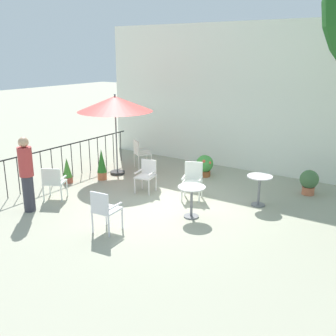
{
  "coord_description": "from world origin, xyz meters",
  "views": [
    {
      "loc": [
        5.2,
        -7.68,
        3.59
      ],
      "look_at": [
        0.0,
        0.06,
        0.87
      ],
      "focal_mm": 42.73,
      "sensor_mm": 36.0,
      "label": 1
    }
  ],
  "objects_px": {
    "cafe_table_0": "(259,185)",
    "patio_chair_3": "(53,181)",
    "cafe_table_1": "(192,196)",
    "potted_plant_0": "(67,171)",
    "patio_umbrella_0": "(115,104)",
    "potted_plant_1": "(102,164)",
    "patio_chair_2": "(193,178)",
    "standing_person": "(27,173)",
    "patio_chair_0": "(140,152)",
    "potted_plant_2": "(205,165)",
    "patio_chair_1": "(104,208)",
    "patio_chair_4": "(147,174)",
    "potted_plant_3": "(309,181)"
  },
  "relations": [
    {
      "from": "cafe_table_0",
      "to": "patio_chair_3",
      "type": "xyz_separation_m",
      "value": [
        -4.43,
        -2.47,
        -0.02
      ]
    },
    {
      "from": "cafe_table_1",
      "to": "potted_plant_0",
      "type": "height_order",
      "value": "same"
    },
    {
      "from": "patio_umbrella_0",
      "to": "potted_plant_1",
      "type": "height_order",
      "value": "patio_umbrella_0"
    },
    {
      "from": "patio_umbrella_0",
      "to": "cafe_table_0",
      "type": "height_order",
      "value": "patio_umbrella_0"
    },
    {
      "from": "patio_chair_2",
      "to": "standing_person",
      "type": "xyz_separation_m",
      "value": [
        -2.73,
        -2.86,
        0.39
      ]
    },
    {
      "from": "patio_chair_0",
      "to": "potted_plant_2",
      "type": "height_order",
      "value": "patio_chair_0"
    },
    {
      "from": "patio_chair_1",
      "to": "patio_chair_3",
      "type": "height_order",
      "value": "patio_chair_1"
    },
    {
      "from": "patio_chair_4",
      "to": "potted_plant_0",
      "type": "bearing_deg",
      "value": -164.17
    },
    {
      "from": "patio_umbrella_0",
      "to": "cafe_table_0",
      "type": "distance_m",
      "value": 4.83
    },
    {
      "from": "potted_plant_1",
      "to": "potted_plant_2",
      "type": "xyz_separation_m",
      "value": [
        2.33,
        1.93,
        -0.11
      ]
    },
    {
      "from": "patio_chair_2",
      "to": "potted_plant_0",
      "type": "height_order",
      "value": "patio_chair_2"
    },
    {
      "from": "potted_plant_0",
      "to": "potted_plant_1",
      "type": "distance_m",
      "value": 0.99
    },
    {
      "from": "potted_plant_1",
      "to": "patio_chair_3",
      "type": "bearing_deg",
      "value": -85.91
    },
    {
      "from": "cafe_table_0",
      "to": "patio_chair_4",
      "type": "distance_m",
      "value": 2.94
    },
    {
      "from": "patio_chair_2",
      "to": "potted_plant_2",
      "type": "xyz_separation_m",
      "value": [
        -0.65,
        1.81,
        -0.18
      ]
    },
    {
      "from": "patio_chair_4",
      "to": "cafe_table_0",
      "type": "bearing_deg",
      "value": 13.52
    },
    {
      "from": "patio_chair_1",
      "to": "patio_chair_4",
      "type": "xyz_separation_m",
      "value": [
        -0.8,
        2.5,
        -0.04
      ]
    },
    {
      "from": "cafe_table_1",
      "to": "potted_plant_0",
      "type": "bearing_deg",
      "value": 177.67
    },
    {
      "from": "patio_chair_1",
      "to": "potted_plant_0",
      "type": "distance_m",
      "value": 3.62
    },
    {
      "from": "patio_chair_4",
      "to": "patio_umbrella_0",
      "type": "bearing_deg",
      "value": 155.53
    },
    {
      "from": "patio_chair_3",
      "to": "patio_chair_4",
      "type": "xyz_separation_m",
      "value": [
        1.57,
        1.78,
        0.0
      ]
    },
    {
      "from": "patio_chair_4",
      "to": "potted_plant_0",
      "type": "height_order",
      "value": "patio_chair_4"
    },
    {
      "from": "cafe_table_0",
      "to": "patio_chair_0",
      "type": "bearing_deg",
      "value": 167.44
    },
    {
      "from": "patio_chair_1",
      "to": "patio_chair_0",
      "type": "bearing_deg",
      "value": 118.8
    },
    {
      "from": "cafe_table_1",
      "to": "patio_chair_1",
      "type": "distance_m",
      "value": 1.98
    },
    {
      "from": "patio_umbrella_0",
      "to": "patio_chair_2",
      "type": "relative_size",
      "value": 2.6
    },
    {
      "from": "patio_chair_4",
      "to": "standing_person",
      "type": "bearing_deg",
      "value": -118.97
    },
    {
      "from": "potted_plant_0",
      "to": "standing_person",
      "type": "distance_m",
      "value": 2.22
    },
    {
      "from": "potted_plant_1",
      "to": "standing_person",
      "type": "height_order",
      "value": "standing_person"
    },
    {
      "from": "cafe_table_1",
      "to": "potted_plant_0",
      "type": "distance_m",
      "value": 4.2
    },
    {
      "from": "cafe_table_0",
      "to": "patio_chair_4",
      "type": "bearing_deg",
      "value": -166.48
    },
    {
      "from": "patio_chair_4",
      "to": "potted_plant_0",
      "type": "relative_size",
      "value": 1.17
    },
    {
      "from": "patio_chair_3",
      "to": "potted_plant_3",
      "type": "distance_m",
      "value": 6.54
    },
    {
      "from": "patio_chair_4",
      "to": "potted_plant_1",
      "type": "height_order",
      "value": "potted_plant_1"
    },
    {
      "from": "patio_chair_4",
      "to": "standing_person",
      "type": "relative_size",
      "value": 0.48
    },
    {
      "from": "patio_chair_3",
      "to": "potted_plant_0",
      "type": "relative_size",
      "value": 1.16
    },
    {
      "from": "cafe_table_1",
      "to": "potted_plant_3",
      "type": "xyz_separation_m",
      "value": [
        1.77,
        2.99,
        -0.13
      ]
    },
    {
      "from": "potted_plant_1",
      "to": "standing_person",
      "type": "xyz_separation_m",
      "value": [
        0.26,
        -2.73,
        0.46
      ]
    },
    {
      "from": "patio_chair_1",
      "to": "patio_umbrella_0",
      "type": "bearing_deg",
      "value": 127.32
    },
    {
      "from": "patio_chair_0",
      "to": "patio_chair_3",
      "type": "xyz_separation_m",
      "value": [
        -0.09,
        -3.44,
        -0.05
      ]
    },
    {
      "from": "patio_chair_1",
      "to": "patio_chair_4",
      "type": "distance_m",
      "value": 2.62
    },
    {
      "from": "patio_chair_1",
      "to": "potted_plant_3",
      "type": "xyz_separation_m",
      "value": [
        2.85,
        4.66,
        -0.16
      ]
    },
    {
      "from": "cafe_table_1",
      "to": "patio_chair_1",
      "type": "xyz_separation_m",
      "value": [
        -1.07,
        -1.67,
        0.03
      ]
    },
    {
      "from": "potted_plant_1",
      "to": "potted_plant_2",
      "type": "height_order",
      "value": "potted_plant_1"
    },
    {
      "from": "patio_chair_3",
      "to": "patio_chair_4",
      "type": "bearing_deg",
      "value": 48.58
    },
    {
      "from": "patio_chair_1",
      "to": "patio_chair_4",
      "type": "bearing_deg",
      "value": 107.7
    },
    {
      "from": "cafe_table_0",
      "to": "cafe_table_1",
      "type": "xyz_separation_m",
      "value": [
        -0.99,
        -1.52,
        -0.02
      ]
    },
    {
      "from": "patio_chair_0",
      "to": "patio_chair_3",
      "type": "distance_m",
      "value": 3.44
    },
    {
      "from": "cafe_table_0",
      "to": "potted_plant_2",
      "type": "bearing_deg",
      "value": 148.7
    },
    {
      "from": "patio_chair_2",
      "to": "potted_plant_3",
      "type": "relative_size",
      "value": 1.42
    }
  ]
}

